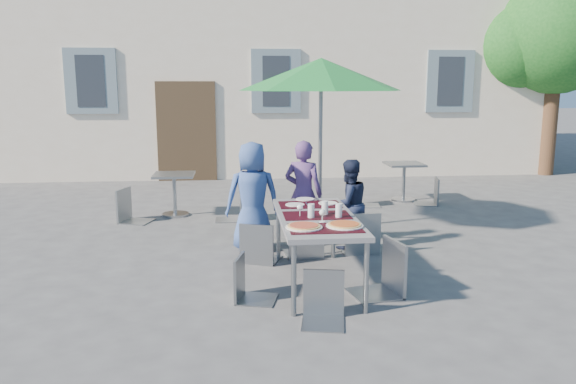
{
  "coord_description": "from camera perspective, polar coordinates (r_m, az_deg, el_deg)",
  "views": [
    {
      "loc": [
        -0.98,
        -5.18,
        2.11
      ],
      "look_at": [
        -0.32,
        1.47,
        0.84
      ],
      "focal_mm": 35.0,
      "sensor_mm": 36.0,
      "label": 1
    }
  ],
  "objects": [
    {
      "name": "bg_chair_r_0",
      "position": [
        8.88,
        -5.46,
        0.64
      ],
      "size": [
        0.43,
        0.42,
        0.95
      ],
      "color": "#92969D",
      "rests_on": "ground"
    },
    {
      "name": "chair_2",
      "position": [
        7.14,
        7.47,
        -1.49
      ],
      "size": [
        0.47,
        0.48,
        1.03
      ],
      "color": "gray",
      "rests_on": "ground"
    },
    {
      "name": "chair_3",
      "position": [
        5.58,
        -4.09,
        -6.16
      ],
      "size": [
        0.46,
        0.46,
        0.85
      ],
      "color": "gray",
      "rests_on": "ground"
    },
    {
      "name": "child_2",
      "position": [
        7.35,
        6.17,
        -1.25
      ],
      "size": [
        0.65,
        0.52,
        1.18
      ],
      "primitive_type": "imported",
      "rotation": [
        0.0,
        0.0,
        3.52
      ],
      "color": "#1B223C",
      "rests_on": "ground"
    },
    {
      "name": "pizza_near_right",
      "position": [
        5.53,
        5.76,
        -3.34
      ],
      "size": [
        0.37,
        0.37,
        0.03
      ],
      "color": "white",
      "rests_on": "dining_table"
    },
    {
      "name": "chair_5",
      "position": [
        5.1,
        3.65,
        -7.73
      ],
      "size": [
        0.44,
        0.45,
        0.86
      ],
      "color": "gray",
      "rests_on": "ground"
    },
    {
      "name": "tree",
      "position": [
        14.82,
        25.74,
        14.16
      ],
      "size": [
        3.6,
        3.0,
        4.7
      ],
      "color": "#4B3220",
      "rests_on": "ground"
    },
    {
      "name": "glassware",
      "position": [
        5.89,
        3.49,
        -1.83
      ],
      "size": [
        0.47,
        0.39,
        0.15
      ],
      "color": "silver",
      "rests_on": "dining_table"
    },
    {
      "name": "child_0",
      "position": [
        7.2,
        -3.61,
        -0.48
      ],
      "size": [
        0.74,
        0.52,
        1.42
      ],
      "primitive_type": "imported",
      "rotation": [
        0.0,
        0.0,
        3.25
      ],
      "color": "#355193",
      "rests_on": "ground"
    },
    {
      "name": "dining_table",
      "position": [
        5.99,
        2.94,
        -2.91
      ],
      "size": [
        0.8,
        1.85,
        0.76
      ],
      "color": "#504F55",
      "rests_on": "ground"
    },
    {
      "name": "bg_chair_l_1",
      "position": [
        9.99,
        7.67,
        1.61
      ],
      "size": [
        0.46,
        0.45,
        0.92
      ],
      "color": "#92989D",
      "rests_on": "ground"
    },
    {
      "name": "chair_1",
      "position": [
        6.92,
        1.71,
        -1.89
      ],
      "size": [
        0.49,
        0.49,
        1.01
      ],
      "color": "gray",
      "rests_on": "ground"
    },
    {
      "name": "place_settings",
      "position": [
        6.6,
        2.21,
        -1.04
      ],
      "size": [
        0.65,
        0.52,
        0.01
      ],
      "color": "white",
      "rests_on": "dining_table"
    },
    {
      "name": "chair_0",
      "position": [
        6.71,
        -2.99,
        -2.66
      ],
      "size": [
        0.54,
        0.54,
        0.95
      ],
      "color": "gray",
      "rests_on": "ground"
    },
    {
      "name": "child_1",
      "position": [
        7.42,
        1.57,
        -0.15
      ],
      "size": [
        0.61,
        0.52,
        1.41
      ],
      "primitive_type": "imported",
      "rotation": [
        0.0,
        0.0,
        2.72
      ],
      "color": "#54366E",
      "rests_on": "ground"
    },
    {
      "name": "patio_umbrella",
      "position": [
        8.11,
        3.38,
        11.68
      ],
      "size": [
        2.34,
        2.34,
        2.49
      ],
      "color": "#A1A4A9",
      "rests_on": "ground"
    },
    {
      "name": "cafe_table_1",
      "position": [
        10.58,
        11.7,
        1.61
      ],
      "size": [
        0.66,
        0.66,
        0.71
      ],
      "color": "#A1A4A9",
      "rests_on": "ground"
    },
    {
      "name": "pizza_near_left",
      "position": [
        5.45,
        1.62,
        -3.5
      ],
      "size": [
        0.36,
        0.36,
        0.03
      ],
      "color": "white",
      "rests_on": "dining_table"
    },
    {
      "name": "bg_chair_l_0",
      "position": [
        9.07,
        -15.86,
        0.69
      ],
      "size": [
        0.56,
        0.56,
        1.0
      ],
      "color": "gray",
      "rests_on": "ground"
    },
    {
      "name": "chair_4",
      "position": [
        5.78,
        9.9,
        -4.29
      ],
      "size": [
        0.56,
        0.56,
        1.06
      ],
      "color": "gray",
      "rests_on": "ground"
    },
    {
      "name": "bg_chair_r_1",
      "position": [
        10.35,
        14.41,
        1.67
      ],
      "size": [
        0.48,
        0.48,
        0.91
      ],
      "color": "gray",
      "rests_on": "ground"
    },
    {
      "name": "cafe_table_0",
      "position": [
        9.35,
        -11.47,
        0.38
      ],
      "size": [
        0.65,
        0.65,
        0.7
      ],
      "color": "#A1A4A9",
      "rests_on": "ground"
    },
    {
      "name": "ground",
      "position": [
        5.68,
        4.8,
        -11.08
      ],
      "size": [
        90.0,
        90.0,
        0.0
      ],
      "primitive_type": "plane",
      "color": "#434345",
      "rests_on": "ground"
    }
  ]
}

